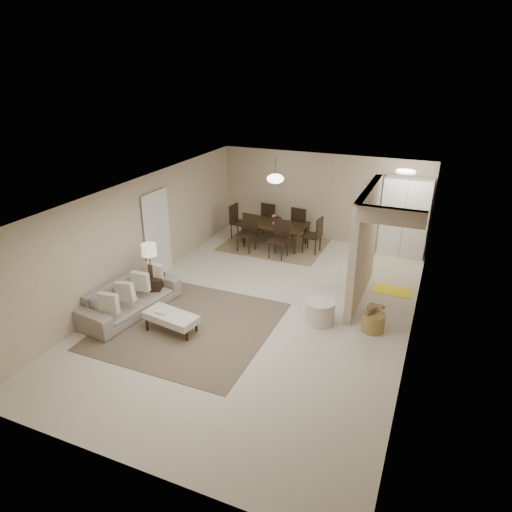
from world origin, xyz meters
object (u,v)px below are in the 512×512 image
at_px(round_pouf, 320,312).
at_px(wicker_basket, 373,322).
at_px(side_table, 153,287).
at_px(sofa, 130,298).
at_px(dining_table, 274,235).
at_px(ottoman_bench, 171,317).
at_px(pantry_cabinet, 405,218).

xyz_separation_m(round_pouf, wicker_basket, (1.04, 0.10, -0.05)).
bearing_deg(side_table, round_pouf, 6.59).
height_order(sofa, dining_table, sofa).
distance_m(sofa, side_table, 0.71).
bearing_deg(round_pouf, sofa, -163.07).
xyz_separation_m(ottoman_bench, side_table, (-1.12, 1.01, -0.05)).
distance_m(pantry_cabinet, round_pouf, 4.46).
relative_size(sofa, ottoman_bench, 1.97).
bearing_deg(wicker_basket, ottoman_bench, -156.91).
bearing_deg(round_pouf, pantry_cabinet, 75.78).
bearing_deg(ottoman_bench, sofa, 174.70).
distance_m(ottoman_bench, side_table, 1.51).
height_order(pantry_cabinet, round_pouf, pantry_cabinet).
xyz_separation_m(pantry_cabinet, sofa, (-4.80, -5.38, -0.72)).
distance_m(wicker_basket, dining_table, 4.83).
bearing_deg(dining_table, wicker_basket, -40.51).
xyz_separation_m(sofa, dining_table, (1.41, 4.70, -0.02)).
bearing_deg(ottoman_bench, wicker_basket, 32.17).
bearing_deg(round_pouf, side_table, -173.41).
distance_m(sofa, round_pouf, 3.89).
xyz_separation_m(pantry_cabinet, dining_table, (-3.39, -0.68, -0.74)).
xyz_separation_m(ottoman_bench, dining_table, (0.24, 5.00, 0.00)).
relative_size(side_table, wicker_basket, 1.21).
xyz_separation_m(sofa, ottoman_bench, (1.17, -0.30, -0.02)).
bearing_deg(dining_table, side_table, -103.34).
distance_m(ottoman_bench, round_pouf, 2.93).
xyz_separation_m(sofa, wicker_basket, (4.76, 1.23, -0.14)).
bearing_deg(wicker_basket, dining_table, 134.06).
height_order(ottoman_bench, side_table, side_table).
bearing_deg(wicker_basket, sofa, -165.50).
xyz_separation_m(pantry_cabinet, side_table, (-4.75, -4.67, -0.79)).
bearing_deg(round_pouf, ottoman_bench, -150.69).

